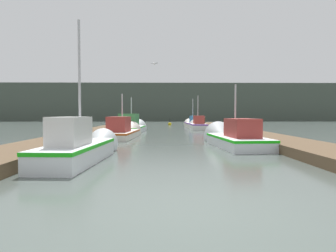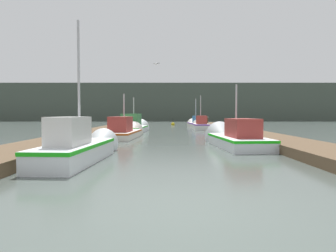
# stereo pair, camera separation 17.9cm
# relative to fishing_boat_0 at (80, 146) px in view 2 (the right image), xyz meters

# --- Properties ---
(ground_plane) EXTENTS (200.00, 200.00, 0.00)m
(ground_plane) POSITION_rel_fishing_boat_0_xyz_m (2.99, -4.99, -0.45)
(ground_plane) COLOR #47514C
(dock_left) EXTENTS (2.35, 40.00, 0.36)m
(dock_left) POSITION_rel_fishing_boat_0_xyz_m (-2.24, 11.01, -0.27)
(dock_left) COLOR brown
(dock_left) RESTS_ON ground_plane
(dock_right) EXTENTS (2.35, 40.00, 0.36)m
(dock_right) POSITION_rel_fishing_boat_0_xyz_m (8.21, 11.01, -0.27)
(dock_right) COLOR brown
(dock_right) RESTS_ON ground_plane
(distant_shore_ridge) EXTENTS (120.00, 16.00, 7.88)m
(distant_shore_ridge) POSITION_rel_fishing_boat_0_xyz_m (2.99, 59.74, 3.49)
(distant_shore_ridge) COLOR #424C42
(distant_shore_ridge) RESTS_ON ground_plane
(fishing_boat_0) EXTENTS (1.61, 5.36, 4.81)m
(fishing_boat_0) POSITION_rel_fishing_boat_0_xyz_m (0.00, 0.00, 0.00)
(fishing_boat_0) COLOR silver
(fishing_boat_0) RESTS_ON ground_plane
(fishing_boat_1) EXTENTS (2.16, 5.82, 3.46)m
(fishing_boat_1) POSITION_rel_fishing_boat_0_xyz_m (5.96, 4.48, -0.07)
(fishing_boat_1) COLOR silver
(fishing_boat_1) RESTS_ON ground_plane
(fishing_boat_2) EXTENTS (1.96, 6.09, 3.31)m
(fishing_boat_2) POSITION_rel_fishing_boat_0_xyz_m (0.08, 9.53, -0.06)
(fishing_boat_2) COLOR silver
(fishing_boat_2) RESTS_ON ground_plane
(fishing_boat_3) EXTENTS (2.11, 6.50, 3.40)m
(fishing_boat_3) POSITION_rel_fishing_boat_0_xyz_m (0.07, 14.96, -0.01)
(fishing_boat_3) COLOR silver
(fishing_boat_3) RESTS_ON ground_plane
(fishing_boat_4) EXTENTS (1.44, 4.40, 3.67)m
(fishing_boat_4) POSITION_rel_fishing_boat_0_xyz_m (6.00, 19.41, -0.04)
(fishing_boat_4) COLOR silver
(fishing_boat_4) RESTS_ON ground_plane
(fishing_boat_5) EXTENTS (1.63, 6.27, 3.62)m
(fishing_boat_5) POSITION_rel_fishing_boat_0_xyz_m (5.98, 24.52, -0.07)
(fishing_boat_5) COLOR silver
(fishing_boat_5) RESTS_ON ground_plane
(mooring_piling_0) EXTENTS (0.26, 0.26, 1.19)m
(mooring_piling_0) POSITION_rel_fishing_boat_0_xyz_m (6.96, 21.61, 0.15)
(mooring_piling_0) COLOR #473523
(mooring_piling_0) RESTS_ON ground_plane
(mooring_piling_1) EXTENTS (0.32, 0.32, 1.35)m
(mooring_piling_1) POSITION_rel_fishing_boat_0_xyz_m (-1.29, 28.27, 0.23)
(mooring_piling_1) COLOR #473523
(mooring_piling_1) RESTS_ON ground_plane
(mooring_piling_2) EXTENTS (0.30, 0.30, 0.97)m
(mooring_piling_2) POSITION_rel_fishing_boat_0_xyz_m (7.11, 27.41, 0.04)
(mooring_piling_2) COLOR #473523
(mooring_piling_2) RESTS_ON ground_plane
(mooring_piling_3) EXTENTS (0.32, 0.32, 1.22)m
(mooring_piling_3) POSITION_rel_fishing_boat_0_xyz_m (-1.18, 21.99, 0.16)
(mooring_piling_3) COLOR #473523
(mooring_piling_3) RESTS_ON ground_plane
(channel_buoy) EXTENTS (0.47, 0.47, 0.97)m
(channel_buoy) POSITION_rel_fishing_boat_0_xyz_m (3.50, 30.16, -0.31)
(channel_buoy) COLOR gold
(channel_buoy) RESTS_ON ground_plane
(seagull_lead) EXTENTS (0.55, 0.35, 0.12)m
(seagull_lead) POSITION_rel_fishing_boat_0_xyz_m (1.99, 12.18, 4.71)
(seagull_lead) COLOR white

